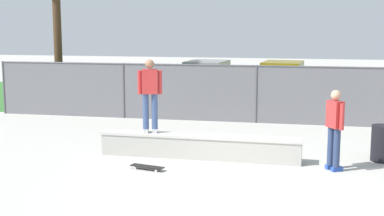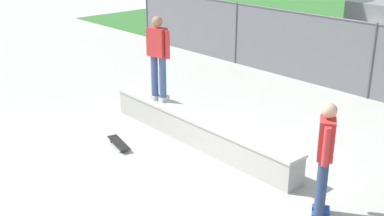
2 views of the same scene
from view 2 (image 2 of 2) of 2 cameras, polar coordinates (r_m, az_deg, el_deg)
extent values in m
plane|color=#ADAAA3|center=(8.42, -1.87, -8.67)|extent=(80.00, 80.00, 0.00)
cube|color=#A8A59E|center=(9.73, 0.66, -2.74)|extent=(4.93, 0.55, 0.52)
cube|color=beige|center=(9.61, 0.67, -1.14)|extent=(4.97, 0.59, 0.06)
cube|color=beige|center=(10.57, -4.24, 1.31)|extent=(0.16, 0.28, 0.10)
cube|color=beige|center=(10.44, -3.30, 1.08)|extent=(0.16, 0.28, 0.10)
cylinder|color=#384C7A|center=(10.40, -4.42, 3.81)|extent=(0.15, 0.15, 0.88)
cylinder|color=#384C7A|center=(10.26, -3.46, 3.61)|extent=(0.15, 0.15, 0.88)
cube|color=red|center=(10.14, -4.04, 7.72)|extent=(0.42, 0.30, 0.60)
cylinder|color=red|center=(10.30, -5.13, 7.78)|extent=(0.10, 0.10, 0.58)
cylinder|color=red|center=(9.99, -2.91, 7.43)|extent=(0.10, 0.10, 0.58)
sphere|color=#9E7051|center=(10.05, -4.11, 10.11)|extent=(0.22, 0.22, 0.22)
cube|color=black|center=(9.77, -8.61, -4.04)|extent=(0.82, 0.38, 0.02)
cube|color=#B2B2B7|center=(9.55, -8.02, -4.74)|extent=(0.09, 0.15, 0.02)
cube|color=#B2B2B7|center=(10.01, -9.15, -3.56)|extent=(0.09, 0.15, 0.02)
cylinder|color=silver|center=(9.54, -8.49, -5.03)|extent=(0.06, 0.04, 0.05)
cylinder|color=silver|center=(9.59, -7.54, -4.83)|extent=(0.06, 0.04, 0.05)
cylinder|color=silver|center=(10.00, -9.60, -3.83)|extent=(0.06, 0.04, 0.05)
cylinder|color=silver|center=(10.05, -8.68, -3.65)|extent=(0.06, 0.04, 0.05)
cylinder|color=#4C4C51|center=(18.79, -5.30, 10.84)|extent=(0.07, 0.07, 1.92)
cylinder|color=#4C4C51|center=(15.44, 5.21, 8.72)|extent=(0.07, 0.07, 1.92)
cylinder|color=#4C4C51|center=(12.88, 20.41, 5.11)|extent=(0.07, 0.07, 1.92)
cylinder|color=#4C4C51|center=(12.68, 20.93, 9.16)|extent=(18.35, 0.05, 0.05)
cube|color=slate|center=(12.88, 20.41, 5.11)|extent=(18.35, 0.01, 1.92)
cube|color=silver|center=(18.69, 20.85, 8.64)|extent=(2.19, 4.35, 0.70)
cube|color=gray|center=(18.70, 21.36, 10.68)|extent=(1.79, 2.24, 0.64)
cylinder|color=black|center=(17.21, 20.80, 6.51)|extent=(0.28, 0.66, 0.64)
cylinder|color=black|center=(18.20, 16.07, 7.76)|extent=(0.28, 0.66, 0.64)
cylinder|color=black|center=(20.30, 20.63, 8.52)|extent=(0.28, 0.66, 0.64)
cube|color=#2647A5|center=(7.84, 14.87, -11.41)|extent=(0.28, 0.23, 0.10)
cylinder|color=navy|center=(7.60, 14.98, -8.24)|extent=(0.15, 0.15, 0.88)
cylinder|color=navy|center=(7.40, 14.96, -9.05)|extent=(0.15, 0.15, 0.88)
cube|color=red|center=(7.18, 15.51, -3.47)|extent=(0.39, 0.44, 0.60)
cylinder|color=red|center=(7.41, 15.50, -2.84)|extent=(0.10, 0.10, 0.58)
cylinder|color=red|center=(6.96, 15.49, -4.43)|extent=(0.10, 0.10, 0.58)
sphere|color=tan|center=(7.02, 15.84, -0.25)|extent=(0.22, 0.22, 0.22)
camera|label=1|loc=(7.71, -97.49, -9.47)|focal=50.40mm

